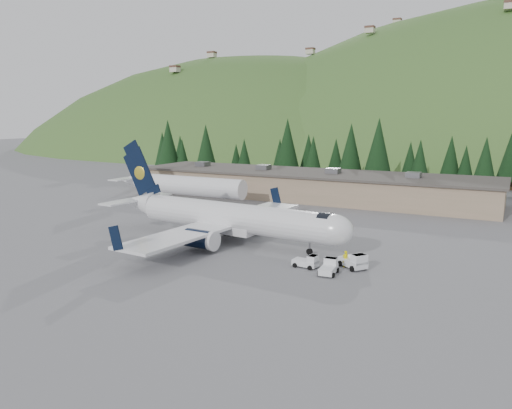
% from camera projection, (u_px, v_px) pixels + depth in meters
% --- Properties ---
extents(ground, '(600.00, 600.00, 0.00)m').
position_uv_depth(ground, '(234.00, 243.00, 63.58)').
color(ground, '#5B5B60').
extents(airliner, '(35.40, 33.23, 11.74)m').
position_uv_depth(airliner, '(227.00, 218.00, 63.58)').
color(airliner, white).
rests_on(airliner, ground).
extents(second_airliner, '(27.50, 11.00, 10.05)m').
position_uv_depth(second_airliner, '(178.00, 184.00, 93.59)').
color(second_airliner, white).
rests_on(second_airliner, ground).
extents(baggage_tug_a, '(2.77, 1.81, 1.42)m').
position_uv_depth(baggage_tug_a, '(308.00, 262.00, 52.92)').
color(baggage_tug_a, white).
rests_on(baggage_tug_a, ground).
extents(baggage_tug_b, '(3.55, 3.22, 1.72)m').
position_uv_depth(baggage_tug_b, '(354.00, 261.00, 52.55)').
color(baggage_tug_b, white).
rests_on(baggage_tug_b, ground).
extents(baggage_tug_c, '(1.88, 2.89, 1.49)m').
position_uv_depth(baggage_tug_c, '(329.00, 267.00, 50.87)').
color(baggage_tug_c, white).
rests_on(baggage_tug_c, ground).
extents(terminal_building, '(71.00, 17.00, 6.10)m').
position_uv_depth(terminal_building, '(309.00, 185.00, 98.56)').
color(terminal_building, gray).
rests_on(terminal_building, ground).
extents(ramp_worker, '(0.79, 0.75, 1.81)m').
position_uv_depth(ramp_worker, '(345.00, 259.00, 52.99)').
color(ramp_worker, '#F2E000').
rests_on(ramp_worker, ground).
extents(tree_line, '(111.10, 20.03, 14.42)m').
position_uv_depth(tree_line, '(358.00, 153.00, 116.17)').
color(tree_line, black).
rests_on(tree_line, ground).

